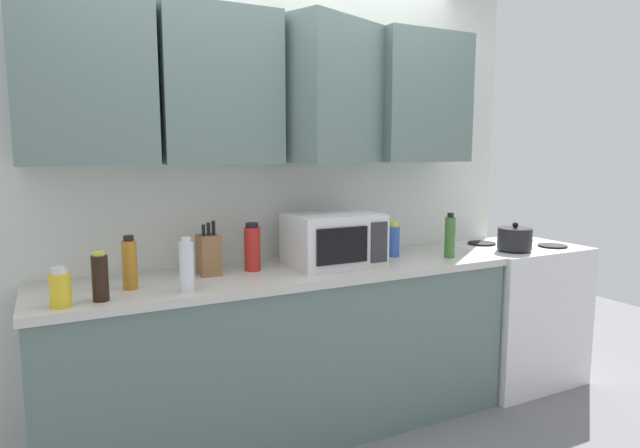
{
  "coord_description": "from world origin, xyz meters",
  "views": [
    {
      "loc": [
        -1.1,
        -2.84,
        1.51
      ],
      "look_at": [
        0.22,
        -0.25,
        1.12
      ],
      "focal_mm": 30.32,
      "sensor_mm": 36.0,
      "label": 1
    }
  ],
  "objects_px": {
    "microwave": "(334,240)",
    "bottle_blue_cleaner": "(394,240)",
    "stove_range": "(513,312)",
    "knife_block": "(209,254)",
    "bottle_soy_dark": "(100,277)",
    "bottle_red_sauce": "(252,248)",
    "bottle_clear_tall": "(187,266)",
    "bottle_amber_vinegar": "(130,264)",
    "bottle_green_oil": "(450,237)",
    "bottle_yellow_mustard": "(60,288)",
    "kettle": "(515,239)"
  },
  "relations": [
    {
      "from": "bottle_soy_dark",
      "to": "microwave",
      "type": "bearing_deg",
      "value": 8.71
    },
    {
      "from": "bottle_red_sauce",
      "to": "bottle_yellow_mustard",
      "type": "relative_size",
      "value": 1.54
    },
    {
      "from": "bottle_clear_tall",
      "to": "bottle_blue_cleaner",
      "type": "xyz_separation_m",
      "value": [
        1.26,
        0.25,
        -0.02
      ]
    },
    {
      "from": "bottle_green_oil",
      "to": "bottle_blue_cleaner",
      "type": "height_order",
      "value": "bottle_green_oil"
    },
    {
      "from": "microwave",
      "to": "bottle_amber_vinegar",
      "type": "distance_m",
      "value": 1.05
    },
    {
      "from": "stove_range",
      "to": "bottle_green_oil",
      "type": "relative_size",
      "value": 3.5
    },
    {
      "from": "stove_range",
      "to": "bottle_soy_dark",
      "type": "height_order",
      "value": "bottle_soy_dark"
    },
    {
      "from": "kettle",
      "to": "bottle_amber_vinegar",
      "type": "relative_size",
      "value": 0.84
    },
    {
      "from": "kettle",
      "to": "bottle_blue_cleaner",
      "type": "distance_m",
      "value": 0.79
    },
    {
      "from": "bottle_clear_tall",
      "to": "bottle_soy_dark",
      "type": "distance_m",
      "value": 0.35
    },
    {
      "from": "kettle",
      "to": "bottle_soy_dark",
      "type": "relative_size",
      "value": 0.99
    },
    {
      "from": "stove_range",
      "to": "microwave",
      "type": "relative_size",
      "value": 1.9
    },
    {
      "from": "microwave",
      "to": "bottle_amber_vinegar",
      "type": "relative_size",
      "value": 1.98
    },
    {
      "from": "bottle_clear_tall",
      "to": "bottle_red_sauce",
      "type": "distance_m",
      "value": 0.48
    },
    {
      "from": "bottle_soy_dark",
      "to": "kettle",
      "type": "bearing_deg",
      "value": 0.92
    },
    {
      "from": "knife_block",
      "to": "bottle_blue_cleaner",
      "type": "bearing_deg",
      "value": -1.79
    },
    {
      "from": "bottle_blue_cleaner",
      "to": "stove_range",
      "type": "bearing_deg",
      "value": -3.2
    },
    {
      "from": "bottle_amber_vinegar",
      "to": "knife_block",
      "type": "bearing_deg",
      "value": 16.88
    },
    {
      "from": "bottle_green_oil",
      "to": "bottle_yellow_mustard",
      "type": "bearing_deg",
      "value": -177.57
    },
    {
      "from": "knife_block",
      "to": "bottle_blue_cleaner",
      "type": "xyz_separation_m",
      "value": [
        1.09,
        -0.03,
        -0.01
      ]
    },
    {
      "from": "bottle_clear_tall",
      "to": "bottle_amber_vinegar",
      "type": "xyz_separation_m",
      "value": [
        -0.22,
        0.16,
        -0.0
      ]
    },
    {
      "from": "knife_block",
      "to": "bottle_soy_dark",
      "type": "relative_size",
      "value": 1.32
    },
    {
      "from": "microwave",
      "to": "bottle_soy_dark",
      "type": "bearing_deg",
      "value": -171.29
    },
    {
      "from": "stove_range",
      "to": "bottle_yellow_mustard",
      "type": "xyz_separation_m",
      "value": [
        -2.7,
        -0.2,
        0.52
      ]
    },
    {
      "from": "bottle_green_oil",
      "to": "bottle_yellow_mustard",
      "type": "distance_m",
      "value": 2.04
    },
    {
      "from": "kettle",
      "to": "bottle_blue_cleaner",
      "type": "height_order",
      "value": "bottle_blue_cleaner"
    },
    {
      "from": "bottle_red_sauce",
      "to": "bottle_yellow_mustard",
      "type": "bearing_deg",
      "value": -162.76
    },
    {
      "from": "bottle_red_sauce",
      "to": "bottle_blue_cleaner",
      "type": "relative_size",
      "value": 1.2
    },
    {
      "from": "kettle",
      "to": "bottle_soy_dark",
      "type": "distance_m",
      "value": 2.38
    },
    {
      "from": "bottle_green_oil",
      "to": "bottle_red_sauce",
      "type": "height_order",
      "value": "bottle_green_oil"
    },
    {
      "from": "knife_block",
      "to": "bottle_clear_tall",
      "type": "distance_m",
      "value": 0.33
    },
    {
      "from": "bottle_green_oil",
      "to": "bottle_red_sauce",
      "type": "xyz_separation_m",
      "value": [
        -1.13,
        0.19,
        -0.0
      ]
    },
    {
      "from": "stove_range",
      "to": "bottle_green_oil",
      "type": "height_order",
      "value": "bottle_green_oil"
    },
    {
      "from": "bottle_green_oil",
      "to": "bottle_yellow_mustard",
      "type": "height_order",
      "value": "bottle_green_oil"
    },
    {
      "from": "kettle",
      "to": "bottle_amber_vinegar",
      "type": "xyz_separation_m",
      "value": [
        -2.24,
        0.11,
        0.04
      ]
    },
    {
      "from": "bottle_blue_cleaner",
      "to": "bottle_yellow_mustard",
      "type": "distance_m",
      "value": 1.78
    },
    {
      "from": "bottle_blue_cleaner",
      "to": "bottle_clear_tall",
      "type": "bearing_deg",
      "value": -168.99
    },
    {
      "from": "stove_range",
      "to": "knife_block",
      "type": "distance_m",
      "value": 2.1
    },
    {
      "from": "bottle_soy_dark",
      "to": "bottle_blue_cleaner",
      "type": "relative_size",
      "value": 1.0
    },
    {
      "from": "microwave",
      "to": "bottle_clear_tall",
      "type": "bearing_deg",
      "value": -166.73
    },
    {
      "from": "bottle_clear_tall",
      "to": "bottle_yellow_mustard",
      "type": "xyz_separation_m",
      "value": [
        -0.5,
        -0.01,
        -0.04
      ]
    },
    {
      "from": "microwave",
      "to": "bottle_blue_cleaner",
      "type": "xyz_separation_m",
      "value": [
        0.43,
        0.05,
        -0.04
      ]
    },
    {
      "from": "kettle",
      "to": "bottle_soy_dark",
      "type": "bearing_deg",
      "value": -179.08
    },
    {
      "from": "bottle_clear_tall",
      "to": "bottle_blue_cleaner",
      "type": "height_order",
      "value": "bottle_clear_tall"
    },
    {
      "from": "bottle_clear_tall",
      "to": "bottle_red_sauce",
      "type": "xyz_separation_m",
      "value": [
        0.4,
        0.27,
        0.0
      ]
    },
    {
      "from": "stove_range",
      "to": "bottle_red_sauce",
      "type": "xyz_separation_m",
      "value": [
        -1.8,
        0.08,
        0.57
      ]
    },
    {
      "from": "stove_range",
      "to": "knife_block",
      "type": "xyz_separation_m",
      "value": [
        -2.02,
        0.09,
        0.55
      ]
    },
    {
      "from": "bottle_green_oil",
      "to": "stove_range",
      "type": "bearing_deg",
      "value": 9.92
    },
    {
      "from": "stove_range",
      "to": "kettle",
      "type": "relative_size",
      "value": 4.46
    },
    {
      "from": "kettle",
      "to": "bottle_yellow_mustard",
      "type": "bearing_deg",
      "value": -178.59
    }
  ]
}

